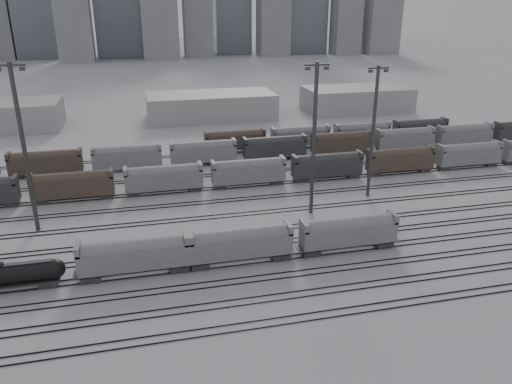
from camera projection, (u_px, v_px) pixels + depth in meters
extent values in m
plane|color=silver|center=(243.00, 266.00, 71.68)|extent=(900.00, 900.00, 0.00)
cube|color=black|center=(270.00, 326.00, 58.31)|extent=(220.00, 0.07, 0.16)
cube|color=black|center=(267.00, 319.00, 59.61)|extent=(220.00, 0.07, 0.16)
cube|color=black|center=(260.00, 303.00, 62.84)|extent=(220.00, 0.07, 0.16)
cube|color=black|center=(257.00, 297.00, 64.14)|extent=(220.00, 0.07, 0.16)
cube|color=black|center=(251.00, 282.00, 67.37)|extent=(220.00, 0.07, 0.16)
cube|color=black|center=(248.00, 277.00, 68.67)|extent=(220.00, 0.07, 0.16)
cube|color=black|center=(243.00, 264.00, 71.90)|extent=(220.00, 0.07, 0.16)
cube|color=black|center=(241.00, 260.00, 73.20)|extent=(220.00, 0.07, 0.16)
cube|color=black|center=(236.00, 249.00, 76.44)|extent=(220.00, 0.07, 0.16)
cube|color=black|center=(234.00, 244.00, 77.74)|extent=(220.00, 0.07, 0.16)
cube|color=black|center=(230.00, 235.00, 80.97)|extent=(220.00, 0.07, 0.16)
cube|color=black|center=(228.00, 231.00, 82.27)|extent=(220.00, 0.07, 0.16)
cube|color=black|center=(223.00, 218.00, 87.31)|extent=(220.00, 0.07, 0.16)
cube|color=black|center=(221.00, 214.00, 88.61)|extent=(220.00, 0.07, 0.16)
cube|color=black|center=(216.00, 203.00, 93.66)|extent=(220.00, 0.07, 0.16)
cube|color=black|center=(215.00, 200.00, 94.96)|extent=(220.00, 0.07, 0.16)
cube|color=black|center=(210.00, 190.00, 100.00)|extent=(220.00, 0.07, 0.16)
cube|color=black|center=(209.00, 187.00, 101.30)|extent=(220.00, 0.07, 0.16)
cube|color=black|center=(205.00, 177.00, 107.25)|extent=(220.00, 0.07, 0.16)
cube|color=black|center=(204.00, 175.00, 108.55)|extent=(220.00, 0.07, 0.16)
cube|color=black|center=(200.00, 166.00, 114.50)|extent=(220.00, 0.07, 0.16)
cube|color=black|center=(199.00, 164.00, 115.80)|extent=(220.00, 0.07, 0.16)
cube|color=black|center=(196.00, 156.00, 121.75)|extent=(220.00, 0.07, 0.16)
cube|color=black|center=(195.00, 154.00, 123.05)|extent=(220.00, 0.07, 0.16)
cube|color=#262629|center=(48.00, 282.00, 66.62)|extent=(2.35, 1.90, 0.63)
cube|color=#262629|center=(4.00, 284.00, 65.28)|extent=(13.99, 2.44, 0.23)
cylinder|color=black|center=(2.00, 275.00, 64.76)|extent=(13.08, 2.62, 2.62)
sphere|color=black|center=(55.00, 269.00, 66.19)|extent=(2.62, 2.62, 2.62)
cylinder|color=black|center=(0.00, 265.00, 64.23)|extent=(0.90, 0.90, 0.45)
cube|color=#262629|center=(0.00, 265.00, 64.27)|extent=(12.63, 0.81, 0.05)
cube|color=#262629|center=(91.00, 277.00, 67.79)|extent=(2.59, 2.09, 0.70)
cube|color=#262629|center=(179.00, 267.00, 70.40)|extent=(2.59, 2.09, 0.70)
cube|color=gray|center=(134.00, 257.00, 68.25)|extent=(14.92, 2.98, 3.18)
cylinder|color=gray|center=(134.00, 249.00, 67.82)|extent=(13.53, 2.88, 2.88)
cube|color=gray|center=(78.00, 249.00, 65.97)|extent=(0.70, 2.98, 1.39)
cube|color=gray|center=(186.00, 238.00, 69.10)|extent=(0.70, 2.98, 1.39)
cone|color=#262629|center=(136.00, 269.00, 68.95)|extent=(2.39, 2.39, 0.90)
cube|color=#262629|center=(200.00, 264.00, 71.05)|extent=(2.58, 2.08, 0.69)
cube|color=#262629|center=(280.00, 255.00, 73.65)|extent=(2.58, 2.08, 0.69)
cube|color=gray|center=(241.00, 245.00, 71.51)|extent=(14.87, 2.97, 3.17)
cylinder|color=gray|center=(240.00, 238.00, 71.08)|extent=(13.48, 2.87, 2.87)
cube|color=gray|center=(190.00, 238.00, 69.23)|extent=(0.69, 2.97, 1.39)
cube|color=gray|center=(288.00, 228.00, 72.35)|extent=(0.69, 2.97, 1.39)
cone|color=#262629|center=(241.00, 257.00, 72.20)|extent=(2.38, 2.38, 0.89)
cube|color=#262629|center=(311.00, 251.00, 74.69)|extent=(2.56, 2.07, 0.69)
cube|color=#262629|center=(383.00, 243.00, 77.27)|extent=(2.56, 2.07, 0.69)
cube|color=gray|center=(348.00, 233.00, 75.14)|extent=(14.80, 2.96, 3.16)
cylinder|color=gray|center=(349.00, 226.00, 74.71)|extent=(13.42, 2.86, 2.86)
cube|color=gray|center=(304.00, 226.00, 72.88)|extent=(0.69, 2.96, 1.38)
cube|color=gray|center=(393.00, 217.00, 75.98)|extent=(0.69, 2.96, 1.38)
cone|color=#262629|center=(347.00, 245.00, 75.84)|extent=(2.37, 2.37, 0.89)
cylinder|color=#39393C|center=(25.00, 151.00, 77.90)|extent=(0.70, 0.70, 27.29)
cube|color=#39393C|center=(10.00, 65.00, 73.16)|extent=(4.37, 0.33, 0.33)
cube|color=#39393C|center=(22.00, 69.00, 73.72)|extent=(0.76, 0.55, 0.55)
cylinder|color=#39393C|center=(314.00, 141.00, 84.74)|extent=(0.68, 0.68, 26.46)
cube|color=#39393C|center=(317.00, 65.00, 80.15)|extent=(4.23, 0.32, 0.32)
cube|color=#39393C|center=(308.00, 69.00, 79.99)|extent=(0.74, 0.53, 0.53)
cube|color=#39393C|center=(326.00, 68.00, 80.69)|extent=(0.74, 0.53, 0.53)
cylinder|color=#39393C|center=(373.00, 134.00, 92.64)|extent=(0.64, 0.64, 24.89)
cube|color=#39393C|center=(379.00, 68.00, 88.32)|extent=(3.98, 0.30, 0.30)
cube|color=#39393C|center=(371.00, 71.00, 88.18)|extent=(0.70, 0.50, 0.50)
cube|color=#39393C|center=(386.00, 71.00, 88.83)|extent=(0.70, 0.50, 0.50)
cube|color=brown|center=(73.00, 187.00, 93.99)|extent=(15.00, 3.00, 5.60)
cube|color=gray|center=(164.00, 179.00, 97.70)|extent=(15.00, 3.00, 5.60)
cube|color=gray|center=(248.00, 173.00, 101.41)|extent=(15.00, 3.00, 5.60)
cube|color=#262629|center=(327.00, 167.00, 105.13)|extent=(15.00, 3.00, 5.60)
cube|color=brown|center=(400.00, 161.00, 108.84)|extent=(15.00, 3.00, 5.60)
cube|color=gray|center=(468.00, 156.00, 112.55)|extent=(15.00, 3.00, 5.60)
cube|color=brown|center=(46.00, 164.00, 106.96)|extent=(15.00, 3.00, 5.60)
cube|color=gray|center=(127.00, 158.00, 110.67)|extent=(15.00, 3.00, 5.60)
cube|color=gray|center=(203.00, 153.00, 114.39)|extent=(15.00, 3.00, 5.60)
cube|color=#262629|center=(275.00, 148.00, 118.10)|extent=(15.00, 3.00, 5.60)
cube|color=brown|center=(342.00, 144.00, 121.81)|extent=(15.00, 3.00, 5.60)
cube|color=gray|center=(405.00, 139.00, 125.53)|extent=(15.00, 3.00, 5.60)
cube|color=gray|center=(464.00, 135.00, 129.24)|extent=(15.00, 3.00, 5.60)
cube|color=brown|center=(235.00, 142.00, 123.60)|extent=(15.00, 3.00, 5.60)
cube|color=gray|center=(300.00, 137.00, 127.32)|extent=(15.00, 3.00, 5.60)
cube|color=gray|center=(362.00, 133.00, 131.03)|extent=(15.00, 3.00, 5.60)
cube|color=#262629|center=(420.00, 130.00, 134.74)|extent=(15.00, 3.00, 5.60)
cube|color=#ABABAE|center=(211.00, 106.00, 158.52)|extent=(40.00, 18.00, 8.00)
cube|color=#ABABAE|center=(357.00, 99.00, 169.44)|extent=(35.00, 18.00, 8.00)
cube|color=gray|center=(76.00, 19.00, 306.95)|extent=(20.00, 16.00, 48.00)
cube|color=gray|center=(157.00, 9.00, 315.70)|extent=(22.00, 17.60, 60.00)
cube|color=gray|center=(197.00, 27.00, 325.13)|extent=(18.00, 14.40, 38.00)
cube|color=gray|center=(271.00, 20.00, 334.79)|extent=(20.00, 16.00, 45.00)
cube|color=gray|center=(341.00, 23.00, 346.62)|extent=(18.00, 14.40, 40.00)
cube|color=gray|center=(374.00, 14.00, 349.91)|extent=(22.00, 17.60, 52.00)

